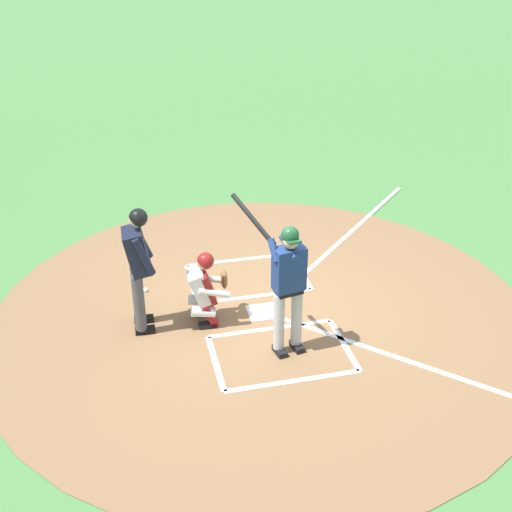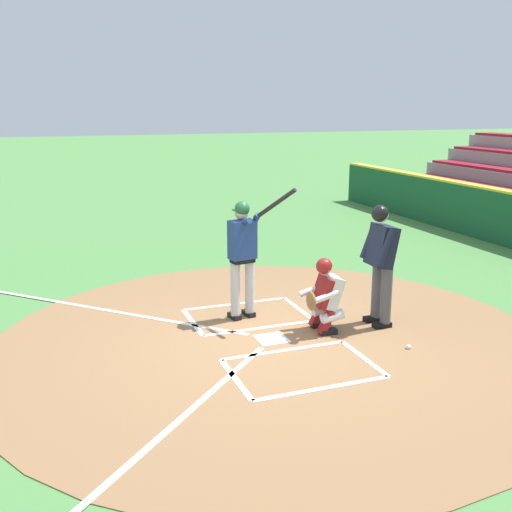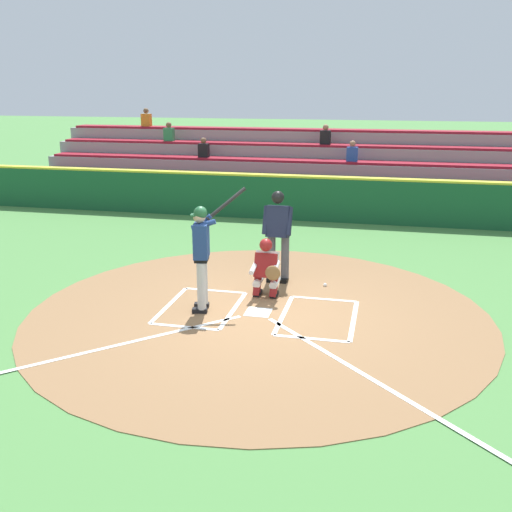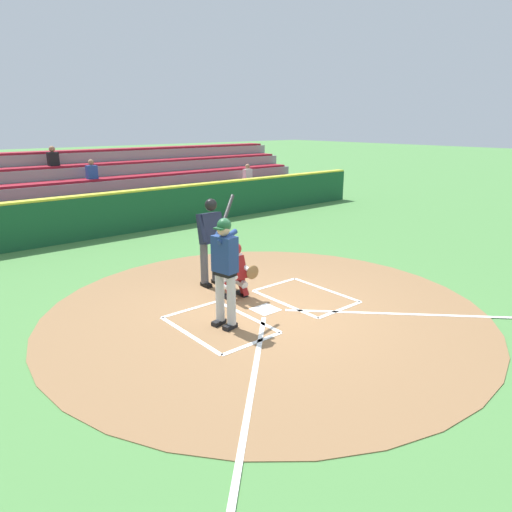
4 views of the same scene
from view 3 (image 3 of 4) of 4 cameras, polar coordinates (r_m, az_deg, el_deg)
ground_plane at (r=10.25m, az=0.22°, el=-5.57°), size 120.00×120.00×0.00m
dirt_circle at (r=10.25m, az=0.22°, el=-5.54°), size 8.00×8.00×0.01m
home_plate_and_chalk at (r=9.46m, az=-0.96°, el=-7.43°), size 7.93×4.91×0.01m
batter at (r=10.06m, az=-5.28°, el=0.55°), size 0.86×0.85×2.13m
catcher at (r=10.84m, az=1.05°, el=-1.03°), size 0.59×0.62×1.13m
plate_umpire at (r=11.55m, az=2.17°, el=2.56°), size 0.59×0.42×1.86m
baseball at (r=11.61m, az=6.76°, el=-2.82°), size 0.07×0.07×0.07m
backstop_wall at (r=17.20m, az=5.71°, el=5.62°), size 22.00×0.36×1.31m
bleacher_stand at (r=20.37m, az=6.91°, el=7.83°), size 20.00×4.25×3.00m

